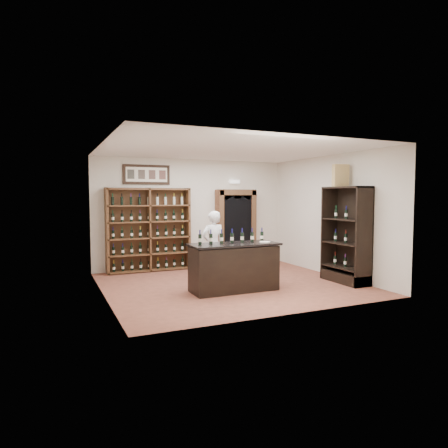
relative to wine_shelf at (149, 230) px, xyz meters
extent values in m
plane|color=#96503C|center=(1.30, -2.33, -1.10)|extent=(5.50, 5.50, 0.00)
plane|color=white|center=(1.30, -2.33, 1.90)|extent=(5.50, 5.50, 0.00)
cube|color=silver|center=(1.30, 0.17, 0.40)|extent=(5.50, 0.04, 3.00)
cube|color=silver|center=(-1.45, -2.33, 0.40)|extent=(0.04, 5.00, 3.00)
cube|color=silver|center=(4.05, -2.33, 0.40)|extent=(0.04, 5.00, 3.00)
cube|color=#58321E|center=(0.00, 0.14, 0.00)|extent=(2.20, 0.02, 2.20)
cube|color=#58321E|center=(-1.07, -0.04, 0.00)|extent=(0.06, 0.38, 2.20)
cube|color=#58321E|center=(1.07, -0.04, 0.00)|extent=(0.06, 0.38, 2.20)
cube|color=#58321E|center=(0.00, -0.04, 0.00)|extent=(0.04, 0.38, 2.20)
cube|color=#58321E|center=(0.00, -0.04, -1.06)|extent=(2.18, 0.38, 0.04)
cube|color=#58321E|center=(0.00, -0.04, -0.64)|extent=(2.18, 0.38, 0.04)
cube|color=#58321E|center=(0.00, -0.04, -0.21)|extent=(2.18, 0.38, 0.03)
cube|color=#58321E|center=(0.00, -0.04, 0.21)|extent=(2.18, 0.38, 0.04)
cube|color=#58321E|center=(0.00, -0.04, 0.64)|extent=(2.18, 0.38, 0.04)
cube|color=#58321E|center=(0.00, -0.04, 1.06)|extent=(2.18, 0.38, 0.04)
cube|color=black|center=(0.00, 0.14, 1.45)|extent=(1.25, 0.04, 0.52)
cube|color=black|center=(2.55, 0.00, -0.04)|extent=(0.97, 0.29, 2.05)
cube|color=#9D663C|center=(2.04, -0.02, -0.02)|extent=(0.14, 0.35, 2.15)
cube|color=#9D663C|center=(3.06, -0.02, -0.02)|extent=(0.14, 0.35, 2.15)
cube|color=#9D663C|center=(2.55, -0.02, 0.99)|extent=(1.15, 0.35, 0.16)
cube|color=white|center=(2.55, 0.09, 1.30)|extent=(0.30, 0.10, 0.10)
cube|color=black|center=(1.10, -2.93, -0.63)|extent=(1.80, 0.70, 0.94)
cube|color=black|center=(1.10, -2.93, -0.12)|extent=(1.88, 0.78, 0.04)
cylinder|color=black|center=(0.38, -2.83, 0.01)|extent=(0.07, 0.07, 0.21)
cylinder|color=white|center=(0.38, -2.83, -0.01)|extent=(0.07, 0.07, 0.07)
cylinder|color=navy|center=(0.38, -2.83, 0.16)|extent=(0.03, 0.03, 0.09)
cylinder|color=black|center=(0.62, -2.83, 0.01)|extent=(0.07, 0.07, 0.21)
cylinder|color=white|center=(0.62, -2.83, -0.01)|extent=(0.07, 0.07, 0.07)
cylinder|color=navy|center=(0.62, -2.83, 0.16)|extent=(0.03, 0.03, 0.09)
cylinder|color=black|center=(0.86, -2.83, 0.01)|extent=(0.07, 0.07, 0.21)
cylinder|color=white|center=(0.86, -2.83, -0.01)|extent=(0.07, 0.07, 0.07)
cylinder|color=navy|center=(0.86, -2.83, 0.16)|extent=(0.03, 0.03, 0.09)
cylinder|color=black|center=(1.10, -2.83, 0.01)|extent=(0.07, 0.07, 0.21)
cylinder|color=white|center=(1.10, -2.83, -0.01)|extent=(0.07, 0.07, 0.07)
cylinder|color=navy|center=(1.10, -2.83, 0.16)|extent=(0.03, 0.03, 0.09)
cylinder|color=black|center=(1.34, -2.83, 0.01)|extent=(0.07, 0.07, 0.21)
cylinder|color=white|center=(1.34, -2.83, -0.01)|extent=(0.07, 0.07, 0.07)
cylinder|color=navy|center=(1.34, -2.83, 0.16)|extent=(0.03, 0.03, 0.09)
cylinder|color=black|center=(1.58, -2.83, 0.01)|extent=(0.07, 0.07, 0.21)
cylinder|color=white|center=(1.58, -2.83, -0.01)|extent=(0.07, 0.07, 0.07)
cylinder|color=navy|center=(1.58, -2.83, 0.16)|extent=(0.03, 0.03, 0.09)
cylinder|color=black|center=(1.82, -2.83, 0.01)|extent=(0.07, 0.07, 0.21)
cylinder|color=white|center=(1.82, -2.83, -0.01)|extent=(0.07, 0.07, 0.07)
cylinder|color=navy|center=(1.82, -2.83, 0.16)|extent=(0.03, 0.03, 0.09)
cube|color=black|center=(4.02, -3.23, 0.00)|extent=(0.02, 1.20, 2.20)
cube|color=black|center=(3.79, -3.81, 0.00)|extent=(0.48, 0.04, 2.20)
cube|color=black|center=(3.79, -2.65, 0.00)|extent=(0.48, 0.04, 2.20)
cube|color=black|center=(3.79, -3.23, 1.08)|extent=(0.48, 1.20, 0.04)
cube|color=black|center=(3.79, -3.23, -0.98)|extent=(0.48, 1.20, 0.24)
cube|color=black|center=(3.79, -3.23, -0.75)|extent=(0.48, 1.16, 0.03)
cube|color=black|center=(3.79, -3.23, -0.20)|extent=(0.48, 1.16, 0.03)
cube|color=black|center=(3.79, -3.23, 0.35)|extent=(0.48, 1.16, 0.03)
imported|color=white|center=(1.18, -1.60, -0.28)|extent=(0.62, 0.43, 1.63)
cylinder|color=white|center=(1.78, -3.04, -0.09)|extent=(0.23, 0.23, 0.02)
cube|color=tan|center=(3.78, -3.03, 1.36)|extent=(0.39, 0.22, 0.51)
camera|label=1|loc=(-2.46, -10.38, 0.88)|focal=32.00mm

